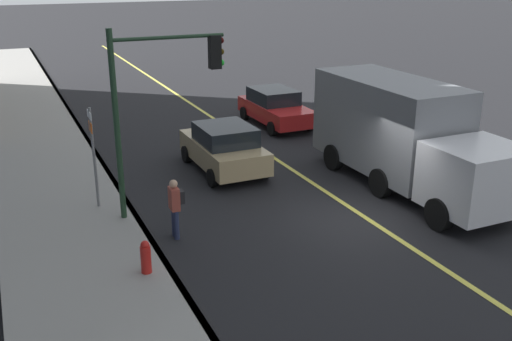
% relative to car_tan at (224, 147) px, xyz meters
% --- Properties ---
extents(ground, '(200.00, 200.00, 0.00)m').
position_rel_car_tan_xyz_m(ground, '(-5.32, -2.17, -0.83)').
color(ground, black).
extents(sidewalk_slab, '(80.00, 3.67, 0.15)m').
position_rel_car_tan_xyz_m(sidewalk_slab, '(-5.32, 5.55, -0.76)').
color(sidewalk_slab, gray).
rests_on(sidewalk_slab, ground).
extents(curb_edge, '(80.00, 0.16, 0.15)m').
position_rel_car_tan_xyz_m(curb_edge, '(-5.32, 3.79, -0.76)').
color(curb_edge, slate).
rests_on(curb_edge, ground).
extents(lane_stripe_center, '(80.00, 0.16, 0.01)m').
position_rel_car_tan_xyz_m(lane_stripe_center, '(-5.32, -2.17, -0.83)').
color(lane_stripe_center, '#D8CC4C').
rests_on(lane_stripe_center, ground).
extents(car_tan, '(4.10, 2.05, 1.64)m').
position_rel_car_tan_xyz_m(car_tan, '(0.00, 0.00, 0.00)').
color(car_tan, tan).
rests_on(car_tan, ground).
extents(car_red, '(4.42, 2.00, 1.57)m').
position_rel_car_tan_xyz_m(car_red, '(4.76, -4.30, -0.04)').
color(car_red, red).
rests_on(car_red, ground).
extents(truck_gray, '(7.84, 2.57, 3.32)m').
position_rel_car_tan_xyz_m(truck_gray, '(-3.66, -4.64, 0.91)').
color(truck_gray, silver).
rests_on(truck_gray, ground).
extents(pedestrian_with_backpack, '(0.39, 0.36, 1.61)m').
position_rel_car_tan_xyz_m(pedestrian_with_backpack, '(-4.38, 3.07, 0.10)').
color(pedestrian_with_backpack, '#262D4C').
rests_on(pedestrian_with_backpack, ground).
extents(traffic_light_mast, '(0.28, 3.14, 5.28)m').
position_rel_car_tan_xyz_m(traffic_light_mast, '(-2.86, 2.91, 2.76)').
color(traffic_light_mast, '#1E3823').
rests_on(traffic_light_mast, ground).
extents(street_sign_post, '(0.60, 0.08, 3.07)m').
position_rel_car_tan_xyz_m(street_sign_post, '(-1.77, 4.61, 0.97)').
color(street_sign_post, slate).
rests_on(street_sign_post, ground).
extents(fire_hydrant, '(0.24, 0.24, 0.94)m').
position_rel_car_tan_xyz_m(fire_hydrant, '(-6.14, 4.31, -0.37)').
color(fire_hydrant, red).
rests_on(fire_hydrant, ground).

